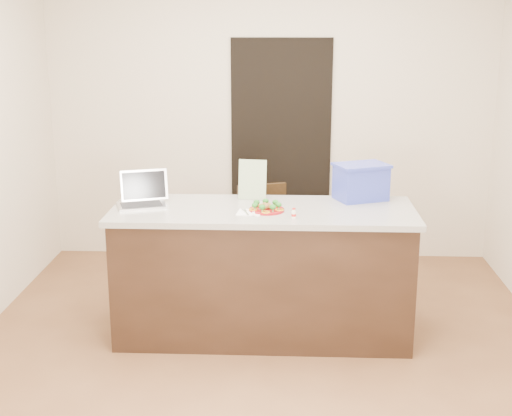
{
  "coord_description": "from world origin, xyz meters",
  "views": [
    {
      "loc": [
        0.16,
        -4.41,
        2.19
      ],
      "look_at": [
        -0.05,
        0.2,
        0.94
      ],
      "focal_mm": 50.0,
      "sensor_mm": 36.0,
      "label": 1
    }
  ],
  "objects_px": {
    "blue_box": "(361,182)",
    "chair": "(261,235)",
    "island": "(263,272)",
    "napkin": "(249,213)",
    "yogurt_bottle": "(294,214)",
    "laptop": "(143,196)",
    "plate": "(267,210)"
  },
  "relations": [
    {
      "from": "blue_box",
      "to": "plate",
      "type": "bearing_deg",
      "value": -175.17
    },
    {
      "from": "laptop",
      "to": "chair",
      "type": "height_order",
      "value": "laptop"
    },
    {
      "from": "plate",
      "to": "napkin",
      "type": "bearing_deg",
      "value": -153.19
    },
    {
      "from": "laptop",
      "to": "chair",
      "type": "bearing_deg",
      "value": 20.37
    },
    {
      "from": "yogurt_bottle",
      "to": "blue_box",
      "type": "distance_m",
      "value": 0.7
    },
    {
      "from": "island",
      "to": "blue_box",
      "type": "distance_m",
      "value": 0.94
    },
    {
      "from": "yogurt_bottle",
      "to": "blue_box",
      "type": "height_order",
      "value": "blue_box"
    },
    {
      "from": "chair",
      "to": "napkin",
      "type": "bearing_deg",
      "value": -112.51
    },
    {
      "from": "island",
      "to": "plate",
      "type": "height_order",
      "value": "plate"
    },
    {
      "from": "blue_box",
      "to": "chair",
      "type": "relative_size",
      "value": 0.48
    },
    {
      "from": "yogurt_bottle",
      "to": "laptop",
      "type": "height_order",
      "value": "laptop"
    },
    {
      "from": "island",
      "to": "blue_box",
      "type": "height_order",
      "value": "blue_box"
    },
    {
      "from": "yogurt_bottle",
      "to": "laptop",
      "type": "bearing_deg",
      "value": 163.89
    },
    {
      "from": "plate",
      "to": "yogurt_bottle",
      "type": "height_order",
      "value": "yogurt_bottle"
    },
    {
      "from": "laptop",
      "to": "blue_box",
      "type": "xyz_separation_m",
      "value": [
        1.52,
        0.2,
        0.07
      ]
    },
    {
      "from": "island",
      "to": "plate",
      "type": "relative_size",
      "value": 8.66
    },
    {
      "from": "island",
      "to": "yogurt_bottle",
      "type": "xyz_separation_m",
      "value": [
        0.21,
        -0.23,
        0.48
      ]
    },
    {
      "from": "napkin",
      "to": "blue_box",
      "type": "relative_size",
      "value": 0.37
    },
    {
      "from": "yogurt_bottle",
      "to": "blue_box",
      "type": "xyz_separation_m",
      "value": [
        0.48,
        0.5,
        0.1
      ]
    },
    {
      "from": "island",
      "to": "blue_box",
      "type": "xyz_separation_m",
      "value": [
        0.68,
        0.28,
        0.59
      ]
    },
    {
      "from": "island",
      "to": "blue_box",
      "type": "relative_size",
      "value": 4.81
    },
    {
      "from": "island",
      "to": "yogurt_bottle",
      "type": "height_order",
      "value": "yogurt_bottle"
    },
    {
      "from": "blue_box",
      "to": "island",
      "type": "bearing_deg",
      "value": 179.61
    },
    {
      "from": "blue_box",
      "to": "chair",
      "type": "distance_m",
      "value": 1.01
    },
    {
      "from": "plate",
      "to": "blue_box",
      "type": "height_order",
      "value": "blue_box"
    },
    {
      "from": "laptop",
      "to": "napkin",
      "type": "bearing_deg",
      "value": -33.33
    },
    {
      "from": "island",
      "to": "plate",
      "type": "xyz_separation_m",
      "value": [
        0.02,
        -0.06,
        0.47
      ]
    },
    {
      "from": "plate",
      "to": "chair",
      "type": "xyz_separation_m",
      "value": [
        -0.06,
        0.79,
        -0.42
      ]
    },
    {
      "from": "island",
      "to": "chair",
      "type": "relative_size",
      "value": 2.3
    },
    {
      "from": "napkin",
      "to": "blue_box",
      "type": "distance_m",
      "value": 0.87
    },
    {
      "from": "plate",
      "to": "yogurt_bottle",
      "type": "distance_m",
      "value": 0.24
    },
    {
      "from": "blue_box",
      "to": "laptop",
      "type": "bearing_deg",
      "value": 165.09
    }
  ]
}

